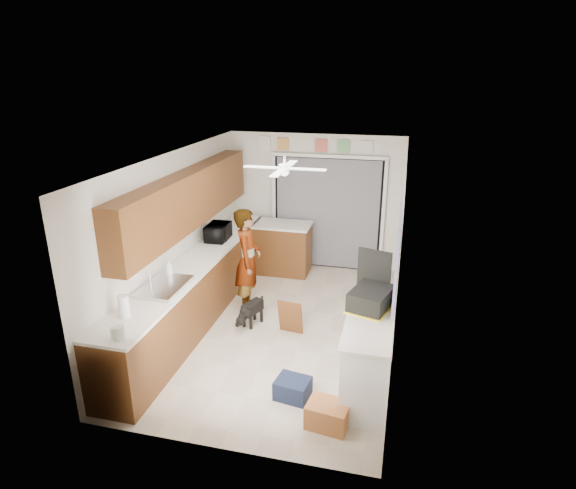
# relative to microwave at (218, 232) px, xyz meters

# --- Properties ---
(floor) EXTENTS (5.00, 5.00, 0.00)m
(floor) POSITION_rel_microwave_xyz_m (1.30, -0.91, -1.07)
(floor) COLOR #BAA895
(floor) RESTS_ON ground
(ceiling) EXTENTS (5.00, 5.00, 0.00)m
(ceiling) POSITION_rel_microwave_xyz_m (1.30, -0.91, 1.43)
(ceiling) COLOR white
(ceiling) RESTS_ON ground
(wall_back) EXTENTS (3.20, 0.00, 3.20)m
(wall_back) POSITION_rel_microwave_xyz_m (1.30, 1.59, 0.18)
(wall_back) COLOR silver
(wall_back) RESTS_ON ground
(wall_front) EXTENTS (3.20, 0.00, 3.20)m
(wall_front) POSITION_rel_microwave_xyz_m (1.30, -3.41, 0.18)
(wall_front) COLOR silver
(wall_front) RESTS_ON ground
(wall_left) EXTENTS (0.00, 5.00, 5.00)m
(wall_left) POSITION_rel_microwave_xyz_m (-0.30, -0.91, 0.18)
(wall_left) COLOR silver
(wall_left) RESTS_ON ground
(wall_right) EXTENTS (0.00, 5.00, 5.00)m
(wall_right) POSITION_rel_microwave_xyz_m (2.90, -0.91, 0.18)
(wall_right) COLOR silver
(wall_right) RESTS_ON ground
(left_base_cabinets) EXTENTS (0.60, 4.80, 0.90)m
(left_base_cabinets) POSITION_rel_microwave_xyz_m (0.00, -0.91, -0.62)
(left_base_cabinets) COLOR brown
(left_base_cabinets) RESTS_ON floor
(left_countertop) EXTENTS (0.62, 4.80, 0.04)m
(left_countertop) POSITION_rel_microwave_xyz_m (0.01, -0.91, -0.15)
(left_countertop) COLOR white
(left_countertop) RESTS_ON left_base_cabinets
(upper_cabinets) EXTENTS (0.32, 4.00, 0.80)m
(upper_cabinets) POSITION_rel_microwave_xyz_m (-0.14, -0.71, 0.73)
(upper_cabinets) COLOR brown
(upper_cabinets) RESTS_ON wall_left
(sink_basin) EXTENTS (0.50, 0.76, 0.06)m
(sink_basin) POSITION_rel_microwave_xyz_m (0.01, -1.91, -0.12)
(sink_basin) COLOR silver
(sink_basin) RESTS_ON left_countertop
(faucet) EXTENTS (0.03, 0.03, 0.22)m
(faucet) POSITION_rel_microwave_xyz_m (-0.18, -1.91, -0.02)
(faucet) COLOR silver
(faucet) RESTS_ON left_countertop
(peninsula_base) EXTENTS (1.00, 0.60, 0.90)m
(peninsula_base) POSITION_rel_microwave_xyz_m (0.80, 1.09, -0.62)
(peninsula_base) COLOR brown
(peninsula_base) RESTS_ON floor
(peninsula_top) EXTENTS (1.04, 0.64, 0.04)m
(peninsula_top) POSITION_rel_microwave_xyz_m (0.80, 1.09, -0.15)
(peninsula_top) COLOR white
(peninsula_top) RESTS_ON peninsula_base
(back_opening_recess) EXTENTS (2.00, 0.06, 2.10)m
(back_opening_recess) POSITION_rel_microwave_xyz_m (1.55, 1.56, -0.02)
(back_opening_recess) COLOR black
(back_opening_recess) RESTS_ON wall_back
(curtain_panel) EXTENTS (1.90, 0.03, 2.05)m
(curtain_panel) POSITION_rel_microwave_xyz_m (1.55, 1.52, -0.02)
(curtain_panel) COLOR gray
(curtain_panel) RESTS_ON wall_back
(door_trim_left) EXTENTS (0.06, 0.04, 2.10)m
(door_trim_left) POSITION_rel_microwave_xyz_m (0.53, 1.53, -0.02)
(door_trim_left) COLOR white
(door_trim_left) RESTS_ON wall_back
(door_trim_right) EXTENTS (0.06, 0.04, 2.10)m
(door_trim_right) POSITION_rel_microwave_xyz_m (2.57, 1.53, -0.02)
(door_trim_right) COLOR white
(door_trim_right) RESTS_ON wall_back
(door_trim_head) EXTENTS (2.10, 0.04, 0.06)m
(door_trim_head) POSITION_rel_microwave_xyz_m (1.55, 1.53, 1.05)
(door_trim_head) COLOR white
(door_trim_head) RESTS_ON wall_back
(header_frame_0) EXTENTS (0.22, 0.02, 0.22)m
(header_frame_0) POSITION_rel_microwave_xyz_m (0.70, 1.56, 1.23)
(header_frame_0) COLOR gold
(header_frame_0) RESTS_ON wall_back
(header_frame_2) EXTENTS (0.22, 0.02, 0.22)m
(header_frame_2) POSITION_rel_microwave_xyz_m (1.40, 1.56, 1.23)
(header_frame_2) COLOR #CC5A4C
(header_frame_2) RESTS_ON wall_back
(header_frame_3) EXTENTS (0.22, 0.02, 0.22)m
(header_frame_3) POSITION_rel_microwave_xyz_m (1.80, 1.56, 1.23)
(header_frame_3) COLOR #62AC6A
(header_frame_3) RESTS_ON wall_back
(header_frame_4) EXTENTS (0.22, 0.02, 0.22)m
(header_frame_4) POSITION_rel_microwave_xyz_m (2.20, 1.56, 1.23)
(header_frame_4) COLOR silver
(header_frame_4) RESTS_ON wall_back
(route66_sign) EXTENTS (0.22, 0.02, 0.26)m
(route66_sign) POSITION_rel_microwave_xyz_m (0.35, 1.56, 1.23)
(route66_sign) COLOR silver
(route66_sign) RESTS_ON wall_back
(right_counter_base) EXTENTS (0.50, 1.40, 0.90)m
(right_counter_base) POSITION_rel_microwave_xyz_m (2.65, -2.11, -0.62)
(right_counter_base) COLOR white
(right_counter_base) RESTS_ON floor
(right_counter_top) EXTENTS (0.54, 1.44, 0.04)m
(right_counter_top) POSITION_rel_microwave_xyz_m (2.64, -2.11, -0.15)
(right_counter_top) COLOR white
(right_counter_top) RESTS_ON right_counter_base
(abstract_painting) EXTENTS (0.03, 1.15, 0.95)m
(abstract_painting) POSITION_rel_microwave_xyz_m (2.88, -1.91, 0.58)
(abstract_painting) COLOR #E454C5
(abstract_painting) RESTS_ON wall_right
(ceiling_fan) EXTENTS (1.14, 1.14, 0.24)m
(ceiling_fan) POSITION_rel_microwave_xyz_m (1.30, -0.71, 1.25)
(ceiling_fan) COLOR white
(ceiling_fan) RESTS_ON ceiling
(microwave) EXTENTS (0.35, 0.50, 0.27)m
(microwave) POSITION_rel_microwave_xyz_m (0.00, 0.00, 0.00)
(microwave) COLOR black
(microwave) RESTS_ON left_countertop
(soap_bottle) EXTENTS (0.10, 0.10, 0.26)m
(soap_bottle) POSITION_rel_microwave_xyz_m (-0.09, -1.55, -0.01)
(soap_bottle) COLOR silver
(soap_bottle) RESTS_ON left_countertop
(jar_a) EXTENTS (0.14, 0.14, 0.15)m
(jar_a) POSITION_rel_microwave_xyz_m (0.16, -3.16, -0.06)
(jar_a) COLOR silver
(jar_a) RESTS_ON left_countertop
(jar_b) EXTENTS (0.09, 0.09, 0.12)m
(jar_b) POSITION_rel_microwave_xyz_m (0.08, -3.14, -0.07)
(jar_b) COLOR silver
(jar_b) RESTS_ON left_countertop
(paper_towel_roll) EXTENTS (0.14, 0.14, 0.27)m
(paper_towel_roll) POSITION_rel_microwave_xyz_m (-0.06, -2.71, -0.00)
(paper_towel_roll) COLOR white
(paper_towel_roll) RESTS_ON left_countertop
(suitcase) EXTENTS (0.55, 0.64, 0.23)m
(suitcase) POSITION_rel_microwave_xyz_m (2.62, -1.82, -0.02)
(suitcase) COLOR black
(suitcase) RESTS_ON right_counter_top
(suitcase_rim) EXTENTS (0.59, 0.68, 0.02)m
(suitcase_rim) POSITION_rel_microwave_xyz_m (2.62, -1.82, -0.13)
(suitcase_rim) COLOR yellow
(suitcase_rim) RESTS_ON suitcase
(suitcase_lid) EXTENTS (0.41, 0.15, 0.50)m
(suitcase_lid) POSITION_rel_microwave_xyz_m (2.62, -1.53, 0.23)
(suitcase_lid) COLOR black
(suitcase_lid) RESTS_ON suitcase
(cardboard_box) EXTENTS (0.48, 0.39, 0.27)m
(cardboard_box) POSITION_rel_microwave_xyz_m (2.30, -2.82, -0.94)
(cardboard_box) COLOR #AE6036
(cardboard_box) RESTS_ON floor
(navy_crate) EXTENTS (0.42, 0.37, 0.23)m
(navy_crate) POSITION_rel_microwave_xyz_m (1.83, -2.44, -0.96)
(navy_crate) COLOR #151D34
(navy_crate) RESTS_ON floor
(cabinet_door_panel) EXTENTS (0.37, 0.18, 0.52)m
(cabinet_door_panel) POSITION_rel_microwave_xyz_m (1.47, -1.07, -0.81)
(cabinet_door_panel) COLOR brown
(cabinet_door_panel) RESTS_ON floor
(man) EXTENTS (0.48, 0.65, 1.64)m
(man) POSITION_rel_microwave_xyz_m (0.66, -0.47, -0.25)
(man) COLOR white
(man) RESTS_ON floor
(dog) EXTENTS (0.38, 0.56, 0.40)m
(dog) POSITION_rel_microwave_xyz_m (0.87, -0.93, -0.87)
(dog) COLOR black
(dog) RESTS_ON floor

